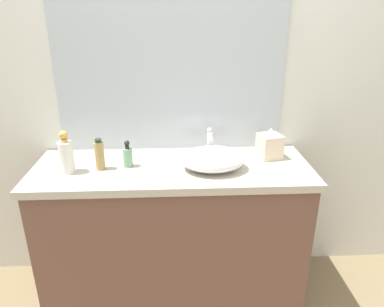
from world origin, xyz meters
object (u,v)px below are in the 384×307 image
object	(u,v)px
tissue_box	(270,145)
soap_dispenser	(128,156)
lotion_bottle	(66,155)
perfume_bottle	(100,155)
sink_basin	(213,159)

from	to	relation	value
tissue_box	soap_dispenser	bearing A→B (deg)	-173.82
lotion_bottle	tissue_box	bearing A→B (deg)	7.70
lotion_bottle	perfume_bottle	world-z (taller)	lotion_bottle
soap_dispenser	lotion_bottle	distance (m)	0.32
lotion_bottle	tissue_box	world-z (taller)	lotion_bottle
soap_dispenser	perfume_bottle	bearing A→B (deg)	-168.38
sink_basin	tissue_box	xyz separation A→B (m)	(0.35, 0.14, 0.02)
sink_basin	lotion_bottle	distance (m)	0.77
lotion_bottle	sink_basin	bearing A→B (deg)	0.47
lotion_bottle	tissue_box	size ratio (longest dim) A/B	1.30
perfume_bottle	sink_basin	bearing A→B (deg)	-2.60
tissue_box	lotion_bottle	bearing A→B (deg)	-172.30
perfume_bottle	soap_dispenser	bearing A→B (deg)	11.62
sink_basin	perfume_bottle	size ratio (longest dim) A/B	2.01
lotion_bottle	tissue_box	distance (m)	1.13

